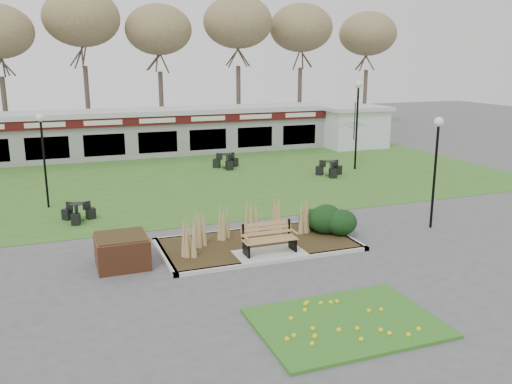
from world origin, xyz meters
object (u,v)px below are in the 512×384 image
object	(u,v)px
bistro_set_d	(330,171)
lamp_post_mid_left	(42,140)
food_pavilion	(153,132)
patio_umbrella	(354,136)
park_bench	(269,238)
bistro_set_a	(78,215)
lamp_post_far_right	(358,105)
bistro_set_c	(227,163)
service_hut	(354,126)
lamp_post_near_right	(437,148)
brick_planter	(122,251)

from	to	relation	value
bistro_set_d	lamp_post_mid_left	bearing A→B (deg)	-174.20
food_pavilion	patio_umbrella	distance (m)	12.65
patio_umbrella	lamp_post_mid_left	bearing A→B (deg)	-165.75
lamp_post_mid_left	patio_umbrella	size ratio (longest dim) A/B	1.51
park_bench	food_pavilion	size ratio (longest dim) A/B	0.07
park_bench	bistro_set_a	bearing A→B (deg)	132.12
food_pavilion	bistro_set_d	size ratio (longest dim) A/B	17.27
bistro_set_d	patio_umbrella	world-z (taller)	patio_umbrella
lamp_post_mid_left	lamp_post_far_right	xyz separation A→B (m)	(16.07, 2.52, 0.71)
bistro_set_a	patio_umbrella	size ratio (longest dim) A/B	0.49
bistro_set_a	bistro_set_d	size ratio (longest dim) A/B	0.89
lamp_post_mid_left	bistro_set_d	distance (m)	14.20
lamp_post_mid_left	bistro_set_c	size ratio (longest dim) A/B	2.57
food_pavilion	lamp_post_mid_left	distance (m)	13.06
bistro_set_c	service_hut	bearing A→B (deg)	20.97
service_hut	bistro_set_c	xyz separation A→B (m)	(-10.51, -4.03, -1.16)
food_pavilion	lamp_post_far_right	distance (m)	13.18
service_hut	lamp_post_near_right	xyz separation A→B (m)	(-6.85, -17.14, 1.49)
bistro_set_d	lamp_post_far_right	bearing A→B (deg)	27.00
park_bench	lamp_post_mid_left	size ratio (longest dim) A/B	0.44
bistro_set_c	patio_umbrella	bearing A→B (deg)	-7.33
bistro_set_d	brick_planter	bearing A→B (deg)	-142.50
lamp_post_mid_left	bistro_set_d	world-z (taller)	lamp_post_mid_left
bistro_set_d	park_bench	bearing A→B (deg)	-127.12
bistro_set_d	service_hut	bearing A→B (deg)	52.58
brick_planter	food_pavilion	distance (m)	19.49
bistro_set_a	bistro_set_c	bearing A→B (deg)	42.76
park_bench	patio_umbrella	size ratio (longest dim) A/B	0.66
bistro_set_a	bistro_set_c	xyz separation A→B (m)	(8.39, 7.76, 0.04)
park_bench	food_pavilion	xyz separation A→B (m)	(0.00, 19.71, 0.89)
park_bench	lamp_post_mid_left	world-z (taller)	lamp_post_mid_left
food_pavilion	brick_planter	bearing A→B (deg)	-103.06
brick_planter	bistro_set_d	bearing A→B (deg)	37.50
brick_planter	bistro_set_d	xyz separation A→B (m)	(11.85, 9.09, -0.20)
lamp_post_near_right	bistro_set_c	distance (m)	13.87
lamp_post_near_right	bistro_set_a	bearing A→B (deg)	156.03
food_pavilion	bistro_set_a	size ratio (longest dim) A/B	19.46
food_pavilion	lamp_post_mid_left	xyz separation A→B (m)	(-6.45, -11.28, 1.36)
brick_planter	food_pavilion	size ratio (longest dim) A/B	0.06
lamp_post_far_right	bistro_set_a	xyz separation A→B (m)	(-15.02, -4.98, -3.29)
park_bench	lamp_post_near_right	distance (m)	7.08
lamp_post_near_right	park_bench	bearing A→B (deg)	-174.75
park_bench	lamp_post_far_right	distance (m)	14.87
food_pavilion	lamp_post_near_right	distance (m)	20.28
bistro_set_c	patio_umbrella	world-z (taller)	patio_umbrella
park_bench	lamp_post_near_right	world-z (taller)	lamp_post_near_right
service_hut	patio_umbrella	distance (m)	5.80
lamp_post_far_right	patio_umbrella	world-z (taller)	lamp_post_far_right
bistro_set_a	bistro_set_c	size ratio (longest dim) A/B	0.83
brick_planter	lamp_post_near_right	xyz separation A→B (m)	(11.05, -0.14, 2.47)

